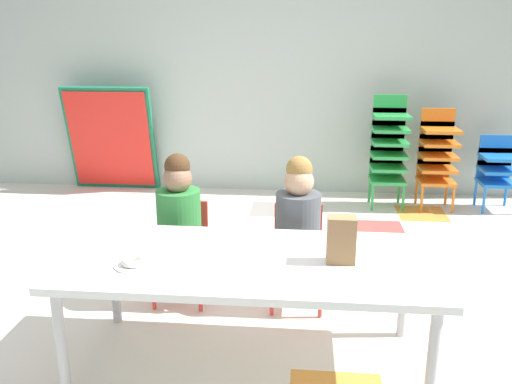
% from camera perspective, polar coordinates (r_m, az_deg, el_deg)
% --- Properties ---
extents(ground_plane, '(6.28, 4.99, 0.02)m').
position_cam_1_polar(ground_plane, '(3.39, -0.06, -11.61)').
color(ground_plane, silver).
extents(back_wall, '(6.28, 0.10, 2.59)m').
position_cam_1_polar(back_wall, '(5.48, 2.53, 13.44)').
color(back_wall, '#B2C1B7').
rests_on(back_wall, ground_plane).
extents(craft_table, '(1.75, 0.80, 0.57)m').
position_cam_1_polar(craft_table, '(2.56, -0.74, -7.93)').
color(craft_table, white).
rests_on(craft_table, ground_plane).
extents(seated_child_near_camera, '(0.34, 0.34, 0.92)m').
position_cam_1_polar(seated_child_near_camera, '(3.21, -8.13, -2.43)').
color(seated_child_near_camera, red).
rests_on(seated_child_near_camera, ground_plane).
extents(seated_child_middle_seat, '(0.34, 0.34, 0.92)m').
position_cam_1_polar(seated_child_middle_seat, '(3.12, 4.48, -2.84)').
color(seated_child_middle_seat, red).
rests_on(seated_child_middle_seat, ground_plane).
extents(kid_chair_green_stack, '(0.32, 0.30, 1.04)m').
position_cam_1_polar(kid_chair_green_stack, '(5.16, 13.88, 4.76)').
color(kid_chair_green_stack, green).
rests_on(kid_chair_green_stack, ground_plane).
extents(kid_chair_orange_stack, '(0.32, 0.30, 0.92)m').
position_cam_1_polar(kid_chair_orange_stack, '(5.25, 18.65, 3.91)').
color(kid_chair_orange_stack, orange).
rests_on(kid_chair_orange_stack, ground_plane).
extents(kid_chair_blue_stack, '(0.32, 0.30, 0.68)m').
position_cam_1_polar(kid_chair_blue_stack, '(5.43, 24.20, 2.39)').
color(kid_chair_blue_stack, blue).
rests_on(kid_chair_blue_stack, ground_plane).
extents(folded_activity_table, '(0.90, 0.29, 1.09)m').
position_cam_1_polar(folded_activity_table, '(5.73, -15.10, 5.41)').
color(folded_activity_table, '#19724C').
rests_on(folded_activity_table, ground_plane).
extents(paper_bag_brown, '(0.13, 0.09, 0.22)m').
position_cam_1_polar(paper_bag_brown, '(2.49, 9.02, -5.01)').
color(paper_bag_brown, '#9E754C').
rests_on(paper_bag_brown, craft_table).
extents(paper_plate_near_edge, '(0.18, 0.18, 0.01)m').
position_cam_1_polar(paper_plate_near_edge, '(2.52, -12.77, -7.55)').
color(paper_plate_near_edge, white).
rests_on(paper_plate_near_edge, craft_table).
extents(donut_powdered_on_plate, '(0.12, 0.12, 0.03)m').
position_cam_1_polar(donut_powdered_on_plate, '(2.52, -12.79, -7.14)').
color(donut_powdered_on_plate, white).
rests_on(donut_powdered_on_plate, craft_table).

